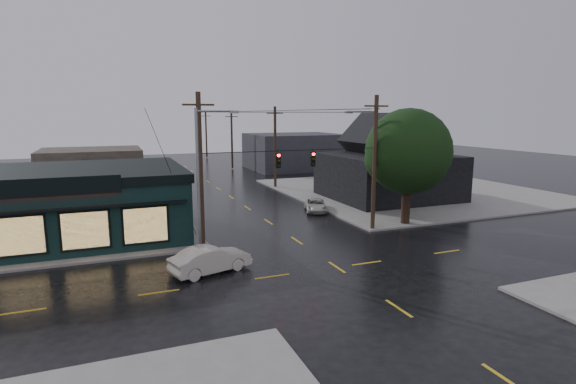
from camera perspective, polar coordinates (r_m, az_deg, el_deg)
name	(u,v)px	position (r m, az deg, el deg)	size (l,w,h in m)	color
ground_plane	(337,267)	(26.56, 6.24, -9.49)	(160.00, 160.00, 0.00)	black
sidewalk_nw	(8,221)	(43.71, -32.04, -3.13)	(28.00, 28.00, 0.15)	slate
sidewalk_ne	(409,191)	(53.50, 15.15, 0.18)	(28.00, 28.00, 0.15)	slate
pizza_shop	(65,203)	(35.69, -26.45, -1.20)	(16.30, 12.34, 4.90)	black
ne_building	(389,156)	(47.62, 12.72, 4.46)	(12.60, 11.60, 8.75)	black
corner_tree	(408,152)	(36.42, 15.02, 4.96)	(6.73, 6.73, 9.11)	black
utility_pole_nw	(203,249)	(30.36, -10.72, -7.10)	(2.00, 0.32, 10.15)	black
utility_pole_ne	(372,230)	(35.09, 10.65, -4.78)	(2.00, 0.32, 10.15)	black
utility_pole_far_a	(275,188)	(54.05, -1.62, 0.54)	(2.00, 0.32, 9.65)	black
utility_pole_far_b	(232,169)	(72.96, -7.06, 2.91)	(2.00, 0.32, 9.15)	black
utility_pole_far_c	(207,158)	(92.34, -10.26, 4.29)	(2.00, 0.32, 9.15)	black
span_signal_assembly	(295,159)	(31.13, 0.96, 4.20)	(13.00, 0.48, 1.23)	black
streetlight_nw	(201,252)	(29.65, -11.03, -7.53)	(5.40, 0.30, 9.15)	gray
streetlight_ne	(373,227)	(35.92, 10.73, -4.44)	(5.40, 0.30, 9.15)	gray
bg_building_west	(92,166)	(62.44, -23.65, 3.01)	(12.00, 10.00, 4.40)	#2E2722
bg_building_east	(294,151)	(72.88, 0.77, 5.19)	(14.00, 12.00, 5.60)	#2A2A2F
sedan_cream	(211,259)	(25.74, -9.80, -8.44)	(1.60, 4.59, 1.51)	beige
suv_silver	(316,205)	(41.04, 3.53, -1.69)	(1.84, 4.00, 1.11)	#BBB7AD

